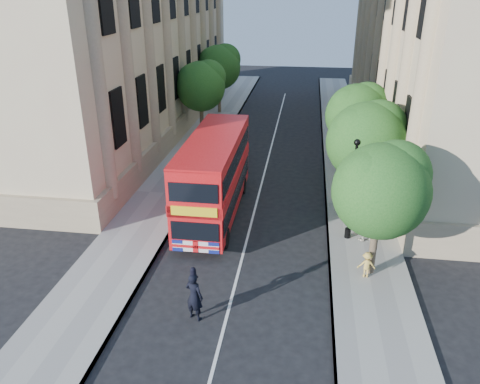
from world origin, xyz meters
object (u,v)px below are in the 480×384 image
at_px(box_van, 222,152).
at_px(woman_pedestrian, 365,223).
at_px(lamp_post, 352,194).
at_px(double_decker_bus, 214,174).
at_px(police_constable, 194,296).

height_order(box_van, woman_pedestrian, box_van).
xyz_separation_m(lamp_post, box_van, (-7.91, 8.39, -1.13)).
bearing_deg(box_van, lamp_post, -43.44).
relative_size(double_decker_bus, box_van, 1.90).
height_order(box_van, police_constable, box_van).
distance_m(lamp_post, police_constable, 9.49).
xyz_separation_m(box_van, woman_pedestrian, (8.67, -8.51, -0.36)).
relative_size(lamp_post, police_constable, 2.54).
distance_m(double_decker_bus, box_van, 6.79).
relative_size(lamp_post, woman_pedestrian, 2.85).
height_order(double_decker_bus, woman_pedestrian, double_decker_bus).
bearing_deg(double_decker_bus, police_constable, -84.25).
distance_m(double_decker_bus, woman_pedestrian, 8.21).
height_order(lamp_post, double_decker_bus, lamp_post).
distance_m(double_decker_bus, police_constable, 8.93).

